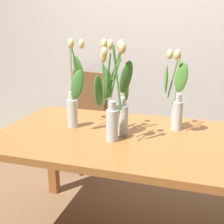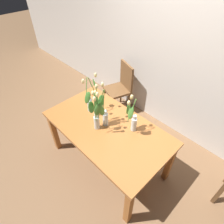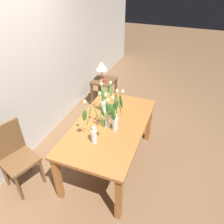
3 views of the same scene
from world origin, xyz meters
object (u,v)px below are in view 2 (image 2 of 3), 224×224
at_px(tulip_vase_2, 133,119).
at_px(tulip_vase_3, 97,116).
at_px(dining_table, 107,132).
at_px(tulip_vase_1, 102,111).
at_px(dining_chair, 121,86).
at_px(tulip_vase_0, 90,100).

xyz_separation_m(tulip_vase_2, tulip_vase_3, (-0.31, -0.28, 0.03)).
bearing_deg(dining_table, tulip_vase_2, 35.18).
bearing_deg(tulip_vase_2, tulip_vase_3, -138.08).
distance_m(tulip_vase_1, tulip_vase_2, 0.37).
distance_m(dining_table, tulip_vase_1, 0.31).
relative_size(tulip_vase_3, dining_chair, 0.60).
xyz_separation_m(tulip_vase_1, tulip_vase_3, (0.02, -0.11, 0.00)).
height_order(tulip_vase_0, tulip_vase_2, tulip_vase_0).
distance_m(tulip_vase_1, dining_chair, 1.26).
bearing_deg(dining_chair, tulip_vase_1, -57.68).
relative_size(tulip_vase_1, dining_chair, 0.60).
distance_m(tulip_vase_0, tulip_vase_2, 0.63).
height_order(tulip_vase_0, tulip_vase_3, tulip_vase_3).
height_order(dining_table, tulip_vase_2, tulip_vase_2).
bearing_deg(dining_chair, dining_table, -54.57).
height_order(tulip_vase_0, tulip_vase_1, same).
bearing_deg(tulip_vase_3, dining_chair, 120.49).
xyz_separation_m(tulip_vase_3, dining_chair, (-0.65, 1.11, -0.43)).
bearing_deg(tulip_vase_1, tulip_vase_2, 27.51).
distance_m(tulip_vase_1, tulip_vase_3, 0.11).
bearing_deg(tulip_vase_3, tulip_vase_2, 41.92).
distance_m(tulip_vase_3, dining_chair, 1.36).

